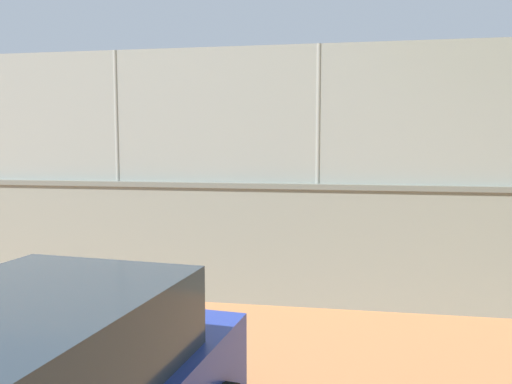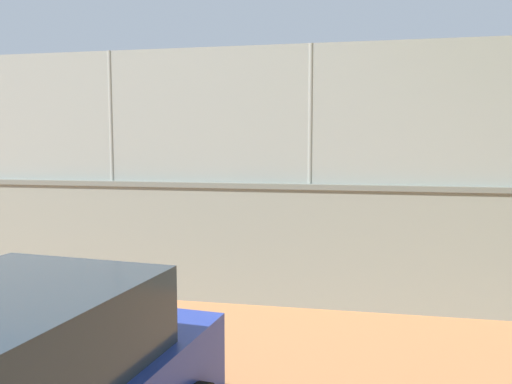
# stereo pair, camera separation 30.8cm
# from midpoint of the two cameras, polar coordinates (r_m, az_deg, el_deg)

# --- Properties ---
(ground_plane) EXTENTS (260.00, 260.00, 0.00)m
(ground_plane) POSITION_cam_midpoint_polar(r_m,az_deg,el_deg) (19.31, 11.65, -2.04)
(ground_plane) COLOR #B27247
(perimeter_wall) EXTENTS (25.92, 1.30, 1.87)m
(perimeter_wall) POSITION_cam_midpoint_polar(r_m,az_deg,el_deg) (7.93, 5.58, -5.76)
(perimeter_wall) COLOR gray
(perimeter_wall) RESTS_ON ground_plane
(fence_panel_on_wall) EXTENTS (25.46, 1.04, 2.05)m
(fence_panel_on_wall) POSITION_cam_midpoint_polar(r_m,az_deg,el_deg) (7.79, 5.71, 8.47)
(fence_panel_on_wall) COLOR gray
(fence_panel_on_wall) RESTS_ON perimeter_wall
(player_foreground_swinging) EXTENTS (1.06, 0.65, 1.46)m
(player_foreground_swinging) POSITION_cam_midpoint_polar(r_m,az_deg,el_deg) (20.05, 0.78, 0.79)
(player_foreground_swinging) COLOR #591919
(player_foreground_swinging) RESTS_ON ground_plane
(player_near_wall_returning) EXTENTS (0.92, 0.69, 1.66)m
(player_near_wall_returning) POSITION_cam_midpoint_polar(r_m,az_deg,el_deg) (11.81, -4.95, -1.90)
(player_near_wall_returning) COLOR #B2B2B2
(player_near_wall_returning) RESTS_ON ground_plane
(sports_ball) EXTENTS (0.20, 0.20, 0.20)m
(sports_ball) POSITION_cam_midpoint_polar(r_m,az_deg,el_deg) (19.20, -0.70, 0.57)
(sports_ball) COLOR yellow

